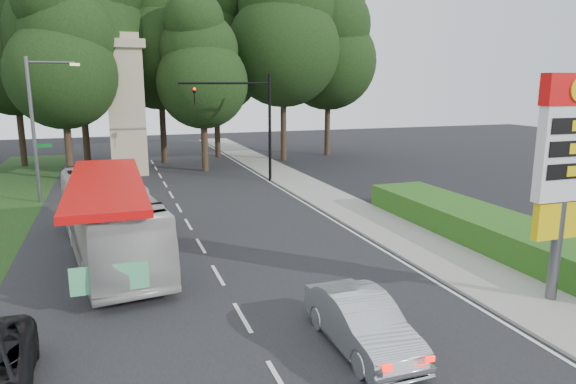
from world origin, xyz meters
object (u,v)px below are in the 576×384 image
object	(u,v)px
traffic_signal_mast	(251,113)
streetlight_signs	(37,123)
monument	(126,104)
gas_station_pylon	(566,158)
sedan_silver	(362,322)
transit_bus	(108,219)

from	to	relation	value
traffic_signal_mast	streetlight_signs	bearing A→B (deg)	-171.08
monument	gas_station_pylon	bearing A→B (deg)	-68.20
traffic_signal_mast	monument	world-z (taller)	monument
gas_station_pylon	sedan_silver	xyz separation A→B (m)	(-6.77, -0.61, -3.75)
gas_station_pylon	streetlight_signs	size ratio (longest dim) A/B	0.86
traffic_signal_mast	monument	bearing A→B (deg)	142.00
traffic_signal_mast	transit_bus	bearing A→B (deg)	-124.95
streetlight_signs	monument	world-z (taller)	monument
transit_bus	sedan_silver	world-z (taller)	transit_bus
gas_station_pylon	sedan_silver	bearing A→B (deg)	-174.83
gas_station_pylon	transit_bus	world-z (taller)	gas_station_pylon
streetlight_signs	transit_bus	bearing A→B (deg)	-72.62
streetlight_signs	monument	xyz separation A→B (m)	(4.99, 7.99, 0.67)
gas_station_pylon	sedan_silver	world-z (taller)	gas_station_pylon
streetlight_signs	transit_bus	size ratio (longest dim) A/B	0.73
streetlight_signs	sedan_silver	size ratio (longest dim) A/B	1.89
transit_bus	gas_station_pylon	bearing A→B (deg)	-42.85
transit_bus	traffic_signal_mast	bearing A→B (deg)	47.12
sedan_silver	gas_station_pylon	bearing A→B (deg)	4.75
traffic_signal_mast	streetlight_signs	xyz separation A→B (m)	(-12.67, -1.99, -0.23)
transit_bus	sedan_silver	distance (m)	11.22
monument	streetlight_signs	bearing A→B (deg)	-121.97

